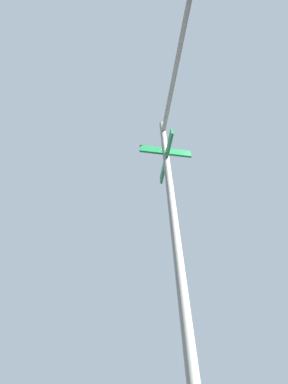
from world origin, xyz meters
name	(u,v)px	position (x,y,z in m)	size (l,w,h in m)	color
traffic_signal_near	(184,107)	(-6.09, -6.41, 4.44)	(1.76, 3.09, 6.26)	slate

